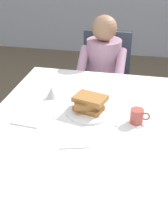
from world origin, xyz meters
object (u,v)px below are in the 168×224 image
object	(u,v)px
diner_person	(103,68)
fork_left_of_plate	(58,111)
plate_breakfast	(89,112)
breakfast_stack	(89,103)
spoon_near_edge	(74,148)
dining_table_main	(80,135)
syrup_pitcher	(52,92)
chair_diner	(105,76)
knife_right_of_plate	(120,118)
cup_coffee	(137,116)

from	to	relation	value
diner_person	fork_left_of_plate	xyz separation A→B (m)	(-0.14, -0.92, 0.07)
plate_breakfast	breakfast_stack	world-z (taller)	breakfast_stack
diner_person	plate_breakfast	xyz separation A→B (m)	(0.05, -0.90, 0.08)
breakfast_stack	spoon_near_edge	bearing A→B (deg)	-90.86
fork_left_of_plate	dining_table_main	bearing A→B (deg)	-122.80
breakfast_stack	diner_person	bearing A→B (deg)	93.39
plate_breakfast	syrup_pitcher	world-z (taller)	syrup_pitcher
diner_person	chair_diner	bearing A→B (deg)	-90.00
dining_table_main	knife_right_of_plate	bearing A→B (deg)	23.06
diner_person	fork_left_of_plate	size ratio (longest dim) A/B	6.22
knife_right_of_plate	cup_coffee	bearing A→B (deg)	-101.09
dining_table_main	fork_left_of_plate	xyz separation A→B (m)	(-0.16, 0.09, 0.09)
dining_table_main	breakfast_stack	xyz separation A→B (m)	(0.03, 0.12, 0.15)
chair_diner	diner_person	distance (m)	0.21
breakfast_stack	plate_breakfast	bearing A→B (deg)	-89.07
fork_left_of_plate	knife_right_of_plate	xyz separation A→B (m)	(0.38, 0.00, 0.00)
chair_diner	spoon_near_edge	bearing A→B (deg)	91.92
syrup_pitcher	spoon_near_edge	distance (m)	0.57
cup_coffee	breakfast_stack	bearing A→B (deg)	168.83
spoon_near_edge	cup_coffee	bearing A→B (deg)	30.18
dining_table_main	breakfast_stack	size ratio (longest dim) A/B	7.10
cup_coffee	fork_left_of_plate	distance (m)	0.48
dining_table_main	plate_breakfast	bearing A→B (deg)	75.92
dining_table_main	spoon_near_edge	bearing A→B (deg)	-84.67
fork_left_of_plate	spoon_near_edge	xyz separation A→B (m)	(0.18, -0.34, 0.00)
chair_diner	plate_breakfast	distance (m)	1.08
diner_person	syrup_pitcher	bearing A→B (deg)	73.34
plate_breakfast	diner_person	bearing A→B (deg)	93.37
syrup_pitcher	knife_right_of_plate	bearing A→B (deg)	-19.56
chair_diner	syrup_pitcher	world-z (taller)	chair_diner
diner_person	plate_breakfast	bearing A→B (deg)	93.37
dining_table_main	breakfast_stack	bearing A→B (deg)	76.79
breakfast_stack	knife_right_of_plate	distance (m)	0.20
dining_table_main	spoon_near_edge	distance (m)	0.26
breakfast_stack	cup_coffee	distance (m)	0.29
breakfast_stack	cup_coffee	bearing A→B (deg)	-11.17
chair_diner	fork_left_of_plate	size ratio (longest dim) A/B	5.17
breakfast_stack	knife_right_of_plate	size ratio (longest dim) A/B	1.07
dining_table_main	plate_breakfast	world-z (taller)	plate_breakfast
dining_table_main	plate_breakfast	distance (m)	0.15
chair_diner	breakfast_stack	world-z (taller)	chair_diner
plate_breakfast	chair_diner	bearing A→B (deg)	92.87
dining_table_main	spoon_near_edge	size ratio (longest dim) A/B	10.16
diner_person	knife_right_of_plate	bearing A→B (deg)	104.78
cup_coffee	spoon_near_edge	bearing A→B (deg)	-133.65
plate_breakfast	syrup_pitcher	size ratio (longest dim) A/B	3.50
breakfast_stack	syrup_pitcher	distance (m)	0.31
cup_coffee	knife_right_of_plate	size ratio (longest dim) A/B	0.56
breakfast_stack	spoon_near_edge	world-z (taller)	breakfast_stack
dining_table_main	knife_right_of_plate	distance (m)	0.25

